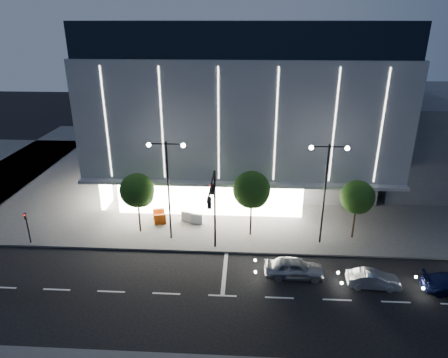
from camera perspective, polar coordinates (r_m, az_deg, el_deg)
ground at (r=30.67m, az=-3.90°, el=-14.43°), size 160.00×160.00×0.00m
sidewalk_museum at (r=51.77m, az=4.80°, el=1.42°), size 70.00×40.00×0.15m
museum at (r=47.62m, az=2.72°, el=11.17°), size 30.00×25.80×18.00m
annex_building at (r=55.07m, az=27.49°, el=5.63°), size 16.00×20.00×10.00m
traffic_mast at (r=30.86m, az=-1.55°, el=-3.26°), size 0.33×5.89×7.07m
street_lamp_west at (r=33.45m, az=-8.03°, el=0.32°), size 3.16×0.36×9.00m
street_lamp_east at (r=33.48m, az=14.36°, el=-0.15°), size 3.16×0.36×9.00m
ped_signal_far at (r=38.00m, az=-26.29°, el=-5.88°), size 0.22×0.24×3.00m
tree_left at (r=35.78m, az=-12.25°, el=-1.85°), size 3.02×3.02×5.72m
tree_mid at (r=34.41m, az=4.00°, el=-1.81°), size 3.25×3.25×6.15m
tree_right at (r=35.89m, az=18.51°, el=-2.71°), size 2.91×2.91×5.51m
car_lead at (r=31.14m, az=10.03°, el=-12.40°), size 4.52×1.88×1.53m
car_second at (r=31.68m, az=20.53°, el=-13.29°), size 3.84×1.53×1.24m
barrier_a at (r=38.11m, az=-9.11°, el=-5.71°), size 1.13×0.49×1.00m
barrier_b at (r=38.28m, az=-5.32°, el=-5.38°), size 1.12×0.56×1.00m
barrier_c at (r=39.24m, az=-9.30°, el=-4.87°), size 1.13×0.52×1.00m
barrier_d at (r=37.83m, az=-3.89°, el=-5.68°), size 1.13×0.44×1.00m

